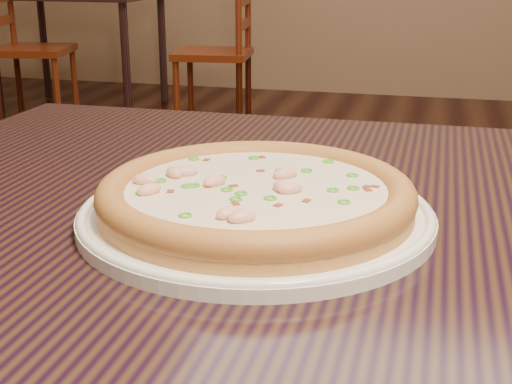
% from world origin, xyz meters
% --- Properties ---
extents(hero_table, '(1.20, 0.80, 0.75)m').
position_xyz_m(hero_table, '(0.33, -0.07, 0.65)').
color(hero_table, black).
rests_on(hero_table, ground).
extents(plate, '(0.33, 0.33, 0.02)m').
position_xyz_m(plate, '(0.21, -0.12, 0.76)').
color(plate, white).
rests_on(plate, hero_table).
extents(pizza, '(0.29, 0.29, 0.03)m').
position_xyz_m(pizza, '(0.21, -0.12, 0.78)').
color(pizza, '#BE8245').
rests_on(pizza, plate).
extents(bg_table_left, '(1.00, 0.70, 0.75)m').
position_xyz_m(bg_table_left, '(-1.93, 3.56, 0.65)').
color(bg_table_left, black).
rests_on(bg_table_left, ground).
extents(chair_a, '(0.50, 0.50, 0.95)m').
position_xyz_m(chair_a, '(-2.07, 3.12, 0.44)').
color(chair_a, '#542005').
rests_on(chair_a, ground).
extents(chair_b, '(0.47, 0.47, 0.95)m').
position_xyz_m(chair_b, '(-0.87, 3.25, 0.44)').
color(chair_b, '#542005').
rests_on(chair_b, ground).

